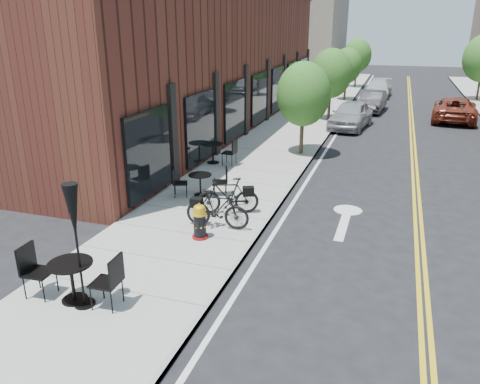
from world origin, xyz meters
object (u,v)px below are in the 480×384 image
(patio_umbrella, at_px, (74,220))
(parked_car_a, at_px, (351,115))
(parked_car_c, at_px, (378,88))
(parked_car_far, at_px, (455,109))
(bistro_set_a, at_px, (72,276))
(bistro_set_b, at_px, (200,182))
(bistro_set_c, at_px, (213,150))
(fire_hydrant, at_px, (200,222))
(bicycle_right, at_px, (217,209))
(parked_car_b, at_px, (372,101))
(bicycle_left, at_px, (228,196))

(patio_umbrella, distance_m, parked_car_a, 19.40)
(parked_car_c, xyz_separation_m, parked_car_far, (4.70, -8.62, 0.05))
(bistro_set_a, bearing_deg, parked_car_c, 79.05)
(bistro_set_b, distance_m, bistro_set_c, 3.76)
(fire_hydrant, distance_m, parked_car_c, 28.40)
(bistro_set_a, bearing_deg, fire_hydrant, 67.05)
(bicycle_right, relative_size, bistro_set_a, 0.87)
(fire_hydrant, xyz_separation_m, bistro_set_a, (-1.23, -3.46, 0.10))
(bicycle_right, height_order, bistro_set_c, bicycle_right)
(bistro_set_a, relative_size, parked_car_far, 0.40)
(bicycle_right, height_order, bistro_set_b, bicycle_right)
(bistro_set_a, bearing_deg, bistro_set_b, 86.60)
(bicycle_right, relative_size, bistro_set_b, 1.03)
(bistro_set_a, relative_size, parked_car_c, 0.45)
(fire_hydrant, bearing_deg, patio_umbrella, -93.02)
(parked_car_a, xyz_separation_m, parked_car_far, (5.50, 4.04, -0.04))
(bistro_set_b, bearing_deg, parked_car_b, 53.38)
(bistro_set_c, xyz_separation_m, parked_car_a, (4.40, 9.03, 0.10))
(parked_car_far, bearing_deg, fire_hydrant, 73.66)
(bistro_set_b, relative_size, parked_car_a, 0.40)
(patio_umbrella, height_order, parked_car_a, patio_umbrella)
(bistro_set_b, bearing_deg, parked_car_a, 51.12)
(bicycle_right, bearing_deg, bistro_set_a, 158.91)
(parked_car_far, bearing_deg, bicycle_right, 73.39)
(parked_car_far, bearing_deg, bicycle_left, 72.05)
(patio_umbrella, distance_m, parked_car_c, 32.04)
(bistro_set_c, bearing_deg, bistro_set_a, -79.85)
(bicycle_left, bearing_deg, parked_car_a, 149.81)
(parked_car_a, bearing_deg, parked_car_b, 90.37)
(bicycle_right, distance_m, parked_car_b, 20.71)
(parked_car_far, bearing_deg, bistro_set_c, 57.86)
(bicycle_right, relative_size, parked_car_far, 0.35)
(bistro_set_a, distance_m, patio_umbrella, 1.28)
(bistro_set_b, xyz_separation_m, parked_car_far, (8.90, 16.69, 0.11))
(bistro_set_b, distance_m, parked_car_far, 18.91)
(fire_hydrant, relative_size, bistro_set_b, 0.55)
(bistro_set_a, xyz_separation_m, patio_umbrella, (0.29, -0.07, 1.25))
(bistro_set_c, height_order, parked_car_c, parked_car_c)
(bicycle_right, xyz_separation_m, parked_car_far, (7.48, 18.87, 0.05))
(parked_car_far, bearing_deg, parked_car_a, 41.30)
(bicycle_left, distance_m, bistro_set_c, 5.32)
(bicycle_right, xyz_separation_m, bistro_set_a, (-1.42, -4.21, 0.01))
(fire_hydrant, relative_size, parked_car_a, 0.22)
(bicycle_left, height_order, parked_car_c, parked_car_c)
(bicycle_left, relative_size, parked_car_c, 0.40)
(bistro_set_a, height_order, bistro_set_c, bistro_set_a)
(bistro_set_b, xyz_separation_m, bistro_set_c, (-1.00, 3.62, 0.05))
(bicycle_left, xyz_separation_m, parked_car_a, (2.06, 13.80, 0.07))
(fire_hydrant, bearing_deg, parked_car_c, 95.90)
(bistro_set_c, distance_m, parked_car_a, 10.04)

